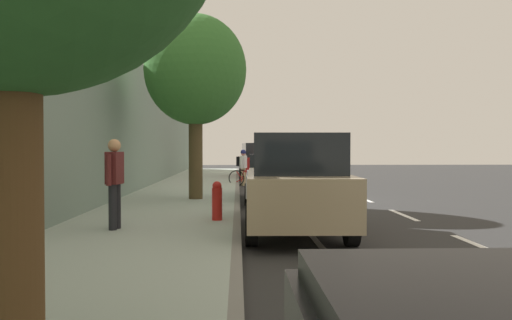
{
  "coord_description": "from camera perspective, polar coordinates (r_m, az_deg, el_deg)",
  "views": [
    {
      "loc": [
        1.64,
        17.31,
        1.72
      ],
      "look_at": [
        0.84,
        -5.52,
        1.19
      ],
      "focal_mm": 36.41,
      "sensor_mm": 36.0,
      "label": 1
    }
  ],
  "objects": [
    {
      "name": "bicycle_at_curb",
      "position": [
        23.31,
        -0.91,
        -1.97
      ],
      "size": [
        1.75,
        0.46,
        0.78
      ],
      "color": "black",
      "rests_on": "ground"
    },
    {
      "name": "building_facade",
      "position": [
        17.77,
        -14.81,
        3.73
      ],
      "size": [
        0.5,
        44.2,
        4.96
      ],
      "primitive_type": "cube",
      "color": "gray",
      "rests_on": "ground"
    },
    {
      "name": "parked_suv_tan_mid",
      "position": [
        10.57,
        4.31,
        -2.45
      ],
      "size": [
        2.08,
        4.76,
        1.99
      ],
      "color": "tan",
      "rests_on": "ground"
    },
    {
      "name": "parked_sedan_silver_second",
      "position": [
        16.86,
        1.94,
        -1.97
      ],
      "size": [
        1.93,
        4.45,
        1.52
      ],
      "color": "#B7BABF",
      "rests_on": "ground"
    },
    {
      "name": "lane_stripe_bike_edge",
      "position": [
        17.46,
        2.77,
        -4.32
      ],
      "size": [
        0.12,
        44.2,
        0.01
      ],
      "primitive_type": "cube",
      "color": "white",
      "rests_on": "ground"
    },
    {
      "name": "pedestrian_on_phone",
      "position": [
        10.28,
        -15.28,
        -1.93
      ],
      "size": [
        0.29,
        0.61,
        1.73
      ],
      "color": "black",
      "rests_on": "sidewalk"
    },
    {
      "name": "parked_suv_red_nearest",
      "position": [
        28.78,
        0.32,
        -0.06
      ],
      "size": [
        2.17,
        4.8,
        1.99
      ],
      "color": "maroon",
      "rests_on": "ground"
    },
    {
      "name": "fire_hydrant",
      "position": [
        11.26,
        -4.3,
        -4.46
      ],
      "size": [
        0.22,
        0.22,
        0.84
      ],
      "color": "red",
      "rests_on": "sidewalk"
    },
    {
      "name": "sidewalk",
      "position": [
        17.49,
        -8.22,
        -4.07
      ],
      "size": [
        3.58,
        44.2,
        0.16
      ],
      "primitive_type": "cube",
      "color": "#A2B0A6",
      "rests_on": "ground"
    },
    {
      "name": "cyclist_with_backpack",
      "position": [
        23.74,
        -1.48,
        -0.41
      ],
      "size": [
        0.5,
        0.59,
        1.65
      ],
      "color": "#C6B284",
      "rests_on": "ground"
    },
    {
      "name": "curb_edge",
      "position": [
        17.39,
        -2.07,
        -4.09
      ],
      "size": [
        0.16,
        44.2,
        0.16
      ],
      "primitive_type": "cube",
      "color": "gray",
      "rests_on": "ground"
    },
    {
      "name": "lane_stripe_centre",
      "position": [
        17.91,
        11.74,
        -4.21
      ],
      "size": [
        0.14,
        44.2,
        0.01
      ],
      "color": "white",
      "rests_on": "ground"
    },
    {
      "name": "ground",
      "position": [
        17.48,
        3.4,
        -4.33
      ],
      "size": [
        70.73,
        70.73,
        0.0
      ],
      "primitive_type": "plane",
      "color": "#2B2B2B"
    },
    {
      "name": "street_tree_near_cyclist",
      "position": [
        16.2,
        -6.68,
        9.69
      ],
      "size": [
        3.12,
        3.12,
        5.64
      ],
      "color": "#4D3E24",
      "rests_on": "sidewalk"
    }
  ]
}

